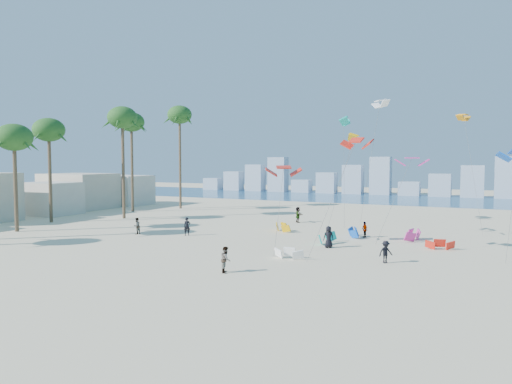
% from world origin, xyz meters
% --- Properties ---
extents(ground, '(220.00, 220.00, 0.00)m').
position_xyz_m(ground, '(0.00, 0.00, 0.00)').
color(ground, beige).
rests_on(ground, ground).
extents(ocean, '(220.00, 220.00, 0.00)m').
position_xyz_m(ocean, '(0.00, 72.00, 0.01)').
color(ocean, navy).
rests_on(ocean, ground).
extents(kitesurfer_near, '(0.79, 0.77, 1.83)m').
position_xyz_m(kitesurfer_near, '(-4.05, 14.68, 0.91)').
color(kitesurfer_near, black).
rests_on(kitesurfer_near, ground).
extents(kitesurfer_mid, '(0.93, 1.04, 1.75)m').
position_xyz_m(kitesurfer_mid, '(7.29, 2.69, 0.87)').
color(kitesurfer_mid, gray).
rests_on(kitesurfer_mid, ground).
extents(kitesurfers_far, '(38.17, 20.17, 1.90)m').
position_xyz_m(kitesurfers_far, '(7.92, 19.62, 0.89)').
color(kitesurfers_far, black).
rests_on(kitesurfers_far, ground).
extents(grounded_kites, '(18.53, 14.75, 0.99)m').
position_xyz_m(grounded_kites, '(11.86, 18.58, 0.45)').
color(grounded_kites, white).
rests_on(grounded_kites, ground).
extents(flying_kites, '(26.23, 32.16, 15.56)m').
position_xyz_m(flying_kites, '(14.66, 22.95, 10.13)').
color(flying_kites, red).
rests_on(flying_kites, ground).
extents(palm_row, '(9.04, 44.80, 16.11)m').
position_xyz_m(palm_row, '(-22.44, 16.22, 11.74)').
color(palm_row, brown).
rests_on(palm_row, ground).
extents(beachfront_buildings, '(11.50, 43.00, 6.00)m').
position_xyz_m(beachfront_buildings, '(-33.69, 20.82, 2.67)').
color(beachfront_buildings, beige).
rests_on(beachfront_buildings, ground).
extents(distant_skyline, '(85.00, 3.00, 8.40)m').
position_xyz_m(distant_skyline, '(-1.19, 82.00, 3.09)').
color(distant_skyline, '#9EADBF').
rests_on(distant_skyline, ground).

